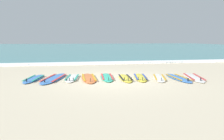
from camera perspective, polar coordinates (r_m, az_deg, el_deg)
ground_plane at (r=8.91m, az=0.21°, el=-2.45°), size 80.00×80.00×0.00m
sea at (r=43.92m, az=-8.01°, el=5.88°), size 80.00×60.00×0.10m
wave_foam_strip at (r=14.50m, az=-3.80°, el=1.81°), size 80.00×0.94×0.11m
surfboard_0 at (r=9.41m, az=-19.49°, el=-2.12°), size 0.83×2.07×0.18m
surfboard_1 at (r=9.25m, az=-14.77°, el=-2.09°), size 1.24×2.64×0.18m
surfboard_2 at (r=9.16m, az=-10.23°, el=-2.05°), size 0.74×2.00×0.18m
surfboard_3 at (r=9.09m, az=-6.02°, el=-2.05°), size 0.59×2.34×0.18m
surfboard_4 at (r=9.20m, az=-1.30°, el=-1.88°), size 0.69×2.14×0.18m
surfboard_5 at (r=9.03m, az=3.43°, el=-2.08°), size 0.65×1.98×0.18m
surfboard_6 at (r=9.24m, az=7.29°, el=-1.90°), size 0.89×2.10×0.18m
surfboard_7 at (r=9.26m, az=12.13°, el=-2.00°), size 1.01×1.98×0.18m
surfboard_8 at (r=9.46m, az=16.66°, el=-1.94°), size 0.63×2.22×0.18m
surfboard_9 at (r=9.79m, az=20.33°, el=-1.78°), size 1.15×2.40×0.18m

